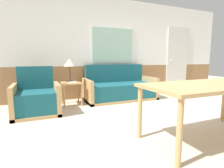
{
  "coord_description": "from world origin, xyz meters",
  "views": [
    {
      "loc": [
        -2.2,
        -1.99,
        1.05
      ],
      "look_at": [
        -0.9,
        1.13,
        0.57
      ],
      "focal_mm": 28.0,
      "sensor_mm": 36.0,
      "label": 1
    }
  ],
  "objects_px": {
    "couch": "(120,89)",
    "armchair": "(37,100)",
    "table_lamp": "(70,63)",
    "side_table": "(71,87)",
    "dining_table": "(210,89)"
  },
  "relations": [
    {
      "from": "armchair",
      "to": "table_lamp",
      "type": "relative_size",
      "value": 1.66
    },
    {
      "from": "armchair",
      "to": "table_lamp",
      "type": "distance_m",
      "value": 1.14
    },
    {
      "from": "armchair",
      "to": "side_table",
      "type": "bearing_deg",
      "value": 30.3
    },
    {
      "from": "side_table",
      "to": "dining_table",
      "type": "height_order",
      "value": "dining_table"
    },
    {
      "from": "side_table",
      "to": "armchair",
      "type": "bearing_deg",
      "value": -147.72
    },
    {
      "from": "armchair",
      "to": "side_table",
      "type": "distance_m",
      "value": 0.89
    },
    {
      "from": "side_table",
      "to": "table_lamp",
      "type": "distance_m",
      "value": 0.55
    },
    {
      "from": "couch",
      "to": "table_lamp",
      "type": "distance_m",
      "value": 1.45
    },
    {
      "from": "couch",
      "to": "table_lamp",
      "type": "bearing_deg",
      "value": 178.59
    },
    {
      "from": "armchair",
      "to": "couch",
      "type": "bearing_deg",
      "value": 12.39
    },
    {
      "from": "couch",
      "to": "armchair",
      "type": "distance_m",
      "value": 2.08
    },
    {
      "from": "couch",
      "to": "table_lamp",
      "type": "xyz_separation_m",
      "value": [
        -1.28,
        0.03,
        0.69
      ]
    },
    {
      "from": "table_lamp",
      "to": "couch",
      "type": "bearing_deg",
      "value": -1.41
    },
    {
      "from": "couch",
      "to": "side_table",
      "type": "height_order",
      "value": "couch"
    },
    {
      "from": "table_lamp",
      "to": "dining_table",
      "type": "distance_m",
      "value": 2.91
    }
  ]
}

